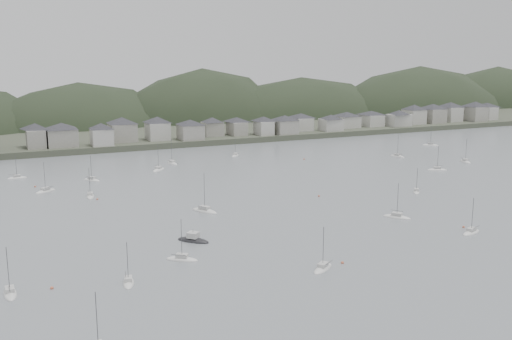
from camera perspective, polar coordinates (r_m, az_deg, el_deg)
name	(u,v)px	position (r m, az deg, el deg)	size (l,w,h in m)	color
ground	(388,250)	(140.39, 13.07, -7.81)	(900.00, 900.00, 0.00)	slate
far_shore_land	(124,121)	(409.93, -13.05, 4.80)	(900.00, 250.00, 3.00)	#383D2D
forested_ridge	(140,143)	(387.76, -11.48, 2.61)	(851.55, 103.94, 102.57)	black
waterfront_town	(257,124)	(318.95, 0.09, 4.64)	(451.48, 28.46, 12.92)	gray
sailboat_lead	(397,217)	(168.50, 13.86, -4.58)	(6.77, 7.98, 10.95)	silver
moored_fleet	(225,198)	(186.06, -3.09, -2.78)	(259.92, 164.42, 13.05)	silver
motor_launch_far	(193,240)	(144.10, -6.28, -6.96)	(8.14, 8.52, 4.06)	black
mooring_buoys	(264,201)	(182.30, 0.80, -3.06)	(154.55, 119.18, 0.70)	#BF5D3F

